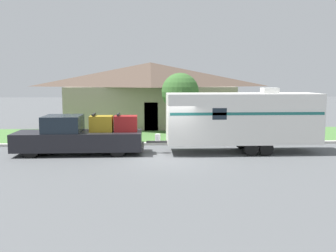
# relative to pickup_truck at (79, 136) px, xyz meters

# --- Properties ---
(ground_plane) EXTENTS (120.00, 120.00, 0.00)m
(ground_plane) POSITION_rel_pickup_truck_xyz_m (4.51, -1.39, -0.90)
(ground_plane) COLOR #515456
(curb_strip) EXTENTS (80.00, 0.30, 0.14)m
(curb_strip) POSITION_rel_pickup_truck_xyz_m (4.51, 2.36, -0.83)
(curb_strip) COLOR beige
(curb_strip) RESTS_ON ground_plane
(lawn_strip) EXTENTS (80.00, 7.00, 0.03)m
(lawn_strip) POSITION_rel_pickup_truck_xyz_m (4.51, 6.01, -0.88)
(lawn_strip) COLOR #477538
(lawn_strip) RESTS_ON ground_plane
(house_across_street) EXTENTS (13.72, 6.79, 5.10)m
(house_across_street) POSITION_rel_pickup_truck_xyz_m (3.72, 11.25, 1.74)
(house_across_street) COLOR gray
(house_across_street) RESTS_ON ground_plane
(pickup_truck) EXTENTS (6.48, 2.04, 2.06)m
(pickup_truck) POSITION_rel_pickup_truck_xyz_m (0.00, 0.00, 0.00)
(pickup_truck) COLOR black
(pickup_truck) RESTS_ON ground_plane
(travel_trailer) EXTENTS (8.85, 2.28, 3.35)m
(travel_trailer) POSITION_rel_pickup_truck_xyz_m (8.36, -0.00, 0.89)
(travel_trailer) COLOR black
(travel_trailer) RESTS_ON ground_plane
(mailbox) EXTENTS (0.48, 0.20, 1.26)m
(mailbox) POSITION_rel_pickup_truck_xyz_m (7.13, 3.05, 0.07)
(mailbox) COLOR brown
(mailbox) RESTS_ON ground_plane
(tree_in_yard) EXTENTS (2.45, 2.45, 4.19)m
(tree_in_yard) POSITION_rel_pickup_truck_xyz_m (5.61, 5.48, 2.05)
(tree_in_yard) COLOR brown
(tree_in_yard) RESTS_ON ground_plane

